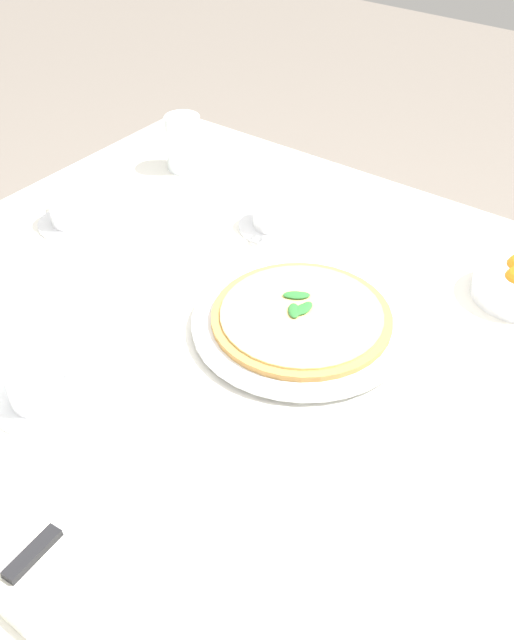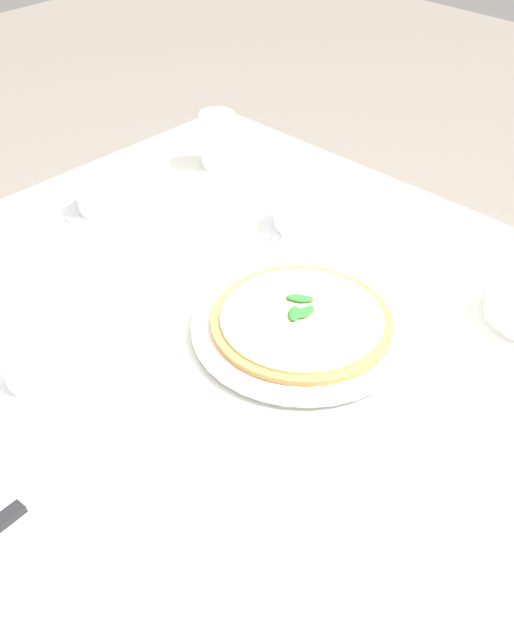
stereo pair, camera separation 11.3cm
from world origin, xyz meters
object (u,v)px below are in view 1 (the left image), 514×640
(pizza_plate, at_px, (301,323))
(dinner_knife, at_px, (65,521))
(pizza, at_px, (301,316))
(coffee_cup_far_right, at_px, (36,385))
(napkin_folded, at_px, (65,530))
(water_glass_center_back, at_px, (184,146))
(coffee_cup_back_corner, at_px, (71,211))
(coffee_cup_left_edge, at_px, (273,215))

(pizza_plate, xyz_separation_m, dinner_knife, (-0.47, 0.01, 0.01))
(pizza_plate, xyz_separation_m, pizza, (0.00, 0.00, 0.01))
(coffee_cup_far_right, height_order, napkin_folded, coffee_cup_far_right)
(water_glass_center_back, relative_size, napkin_folded, 0.52)
(pizza_plate, bearing_deg, water_glass_center_back, 59.03)
(coffee_cup_far_right, xyz_separation_m, coffee_cup_back_corner, (0.35, 0.31, -0.00))
(pizza_plate, height_order, napkin_folded, napkin_folded)
(pizza, distance_m, coffee_cup_left_edge, 0.30)
(napkin_folded, distance_m, dinner_knife, 0.01)
(pizza_plate, relative_size, pizza, 1.22)
(water_glass_center_back, bearing_deg, napkin_folded, -147.96)
(pizza_plate, bearing_deg, coffee_cup_left_edge, 43.91)
(napkin_folded, bearing_deg, dinner_knife, 4.52)
(coffee_cup_back_corner, bearing_deg, pizza_plate, -90.06)
(coffee_cup_far_right, distance_m, coffee_cup_back_corner, 0.47)
(pizza_plate, height_order, water_glass_center_back, water_glass_center_back)
(dinner_knife, bearing_deg, water_glass_center_back, 28.16)
(coffee_cup_left_edge, xyz_separation_m, coffee_cup_back_corner, (-0.21, 0.31, 0.00))
(coffee_cup_left_edge, xyz_separation_m, napkin_folded, (-0.69, -0.19, -0.02))
(coffee_cup_left_edge, distance_m, water_glass_center_back, 0.30)
(pizza, height_order, napkin_folded, pizza)
(water_glass_center_back, distance_m, napkin_folded, 0.91)
(coffee_cup_back_corner, bearing_deg, coffee_cup_far_right, -138.01)
(napkin_folded, xyz_separation_m, dinner_knife, (0.00, 0.00, 0.01))
(coffee_cup_left_edge, bearing_deg, pizza_plate, -136.09)
(coffee_cup_far_right, bearing_deg, napkin_folded, -123.33)
(coffee_cup_left_edge, relative_size, coffee_cup_back_corner, 1.00)
(pizza, distance_m, dinner_knife, 0.47)
(coffee_cup_far_right, distance_m, napkin_folded, 0.23)
(water_glass_center_back, bearing_deg, dinner_knife, -147.88)
(coffee_cup_back_corner, bearing_deg, coffee_cup_left_edge, -55.59)
(coffee_cup_far_right, height_order, water_glass_center_back, water_glass_center_back)
(pizza, bearing_deg, coffee_cup_back_corner, 89.96)
(coffee_cup_left_edge, height_order, coffee_cup_back_corner, coffee_cup_back_corner)
(dinner_knife, bearing_deg, pizza_plate, -5.30)
(water_glass_center_back, bearing_deg, coffee_cup_back_corner, 175.32)
(pizza, relative_size, dinner_knife, 1.43)
(coffee_cup_back_corner, distance_m, dinner_knife, 0.69)
(coffee_cup_back_corner, distance_m, napkin_folded, 0.69)
(coffee_cup_back_corner, height_order, dinner_knife, coffee_cup_back_corner)
(pizza, relative_size, coffee_cup_far_right, 2.11)
(pizza_plate, relative_size, dinner_knife, 1.73)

